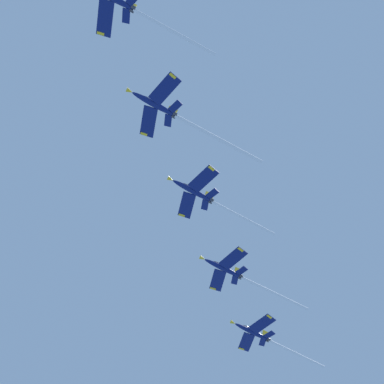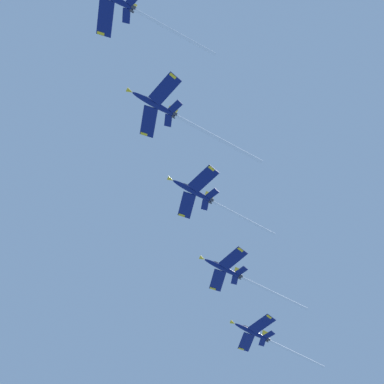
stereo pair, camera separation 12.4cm
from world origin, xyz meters
TOP-DOWN VIEW (x-y plane):
  - jet_lead at (-18.93, -8.78)m, footprint 19.56×32.87m
  - jet_second at (-42.98, 6.63)m, footprint 19.58×36.24m
  - jet_third at (-65.44, 17.48)m, footprint 19.56×31.54m
  - jet_fourth at (-89.20, 31.70)m, footprint 19.65×34.25m
  - jet_fifth at (-112.26, 45.11)m, footprint 19.61×32.26m

SIDE VIEW (x-z plane):
  - jet_fifth at x=-112.26m, z-range 108.25..117.17m
  - jet_fourth at x=-89.20m, z-range 112.35..121.65m
  - jet_third at x=-65.44m, z-range 118.15..127.02m
  - jet_second at x=-42.98m, z-range 120.45..131.07m
  - jet_lead at x=-18.93m, z-range 126.81..136.03m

